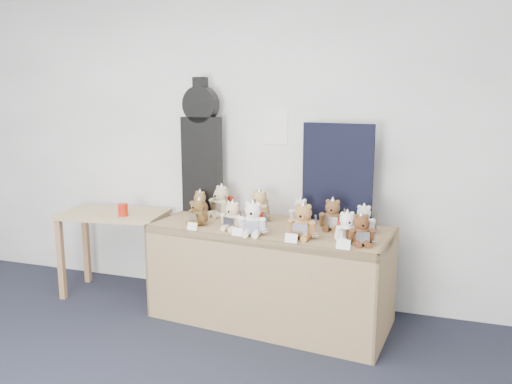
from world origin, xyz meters
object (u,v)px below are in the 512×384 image
(teddy_front_end, at_px, (361,231))
(teddy_back_centre_right, at_px, (300,212))
(teddy_back_left, at_px, (221,202))
(teddy_front_right, at_px, (303,223))
(teddy_back_right, at_px, (332,216))
(teddy_front_centre, at_px, (253,220))
(guitar_case, at_px, (202,147))
(side_table, at_px, (114,226))
(teddy_front_far_left, at_px, (199,213))
(teddy_back_centre_left, at_px, (259,206))
(teddy_back_end, at_px, (364,220))
(display_table, at_px, (266,249))
(teddy_front_far_right, at_px, (347,228))
(teddy_front_left, at_px, (232,217))
(teddy_back_far_left, at_px, (200,204))
(red_cup, at_px, (123,210))

(teddy_front_end, relative_size, teddy_back_centre_right, 1.04)
(teddy_back_left, bearing_deg, teddy_front_right, -1.90)
(teddy_back_centre_right, xyz_separation_m, teddy_back_right, (0.27, -0.10, 0.01))
(teddy_front_centre, distance_m, teddy_front_end, 0.78)
(guitar_case, distance_m, teddy_front_right, 1.26)
(side_table, distance_m, teddy_front_far_left, 0.98)
(teddy_front_right, distance_m, teddy_front_end, 0.42)
(teddy_back_centre_left, relative_size, teddy_back_end, 1.21)
(teddy_front_end, bearing_deg, teddy_front_centre, 160.60)
(display_table, relative_size, teddy_front_centre, 6.79)
(teddy_front_far_right, bearing_deg, teddy_front_far_left, 151.20)
(display_table, distance_m, teddy_front_centre, 0.34)
(side_table, bearing_deg, teddy_front_left, -19.00)
(teddy_front_far_left, bearing_deg, teddy_back_centre_right, 51.88)
(guitar_case, height_order, teddy_back_centre_right, guitar_case)
(display_table, xyz_separation_m, teddy_front_end, (0.74, -0.21, 0.26))
(teddy_front_centre, bearing_deg, teddy_back_centre_right, 53.56)
(side_table, height_order, teddy_front_end, teddy_front_end)
(teddy_front_left, relative_size, teddy_back_right, 0.93)
(teddy_front_right, bearing_deg, teddy_back_far_left, 160.88)
(teddy_front_far_right, xyz_separation_m, teddy_front_end, (0.10, -0.05, 0.00))
(teddy_front_far_left, bearing_deg, teddy_back_right, 41.44)
(teddy_back_right, bearing_deg, teddy_back_left, 170.97)
(guitar_case, bearing_deg, teddy_front_far_left, -63.35)
(red_cup, distance_m, teddy_back_centre_right, 1.53)
(side_table, bearing_deg, teddy_front_end, -16.48)
(teddy_back_end, xyz_separation_m, teddy_back_far_left, (-1.40, 0.14, 0.00))
(teddy_back_far_left, bearing_deg, teddy_back_centre_left, 19.09)
(red_cup, distance_m, teddy_front_centre, 1.29)
(teddy_back_end, height_order, teddy_back_far_left, same)
(display_table, distance_m, teddy_front_left, 0.37)
(teddy_back_centre_right, bearing_deg, teddy_front_far_right, -38.07)
(display_table, height_order, teddy_back_centre_left, teddy_back_centre_left)
(guitar_case, relative_size, teddy_front_far_right, 4.77)
(teddy_front_right, bearing_deg, guitar_case, 155.54)
(teddy_front_centre, bearing_deg, teddy_front_end, -6.92)
(teddy_front_centre, bearing_deg, red_cup, 162.92)
(red_cup, xyz_separation_m, teddy_back_end, (2.03, 0.06, 0.05))
(teddy_front_centre, xyz_separation_m, teddy_back_end, (0.76, 0.31, -0.02))
(teddy_front_centre, relative_size, teddy_back_centre_right, 1.20)
(side_table, bearing_deg, teddy_front_right, -17.53)
(guitar_case, relative_size, red_cup, 10.54)
(teddy_front_centre, distance_m, teddy_back_centre_right, 0.50)
(red_cup, relative_size, teddy_back_right, 0.41)
(display_table, xyz_separation_m, teddy_front_left, (-0.24, -0.11, 0.26))
(teddy_front_end, distance_m, teddy_back_right, 0.43)
(display_table, distance_m, teddy_front_far_right, 0.71)
(teddy_front_far_right, height_order, teddy_back_centre_left, teddy_back_centre_left)
(teddy_front_far_left, distance_m, teddy_back_far_left, 0.33)
(teddy_back_right, height_order, teddy_back_end, teddy_back_right)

